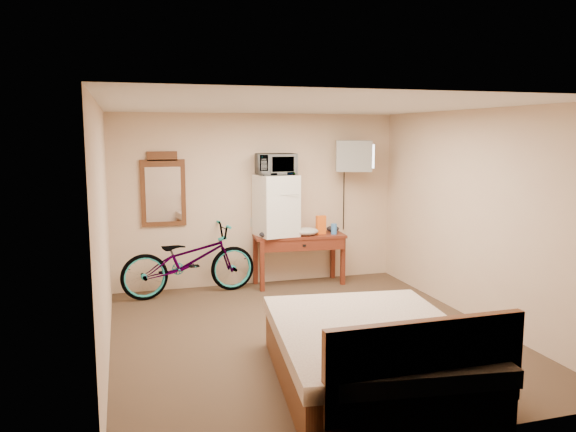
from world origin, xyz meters
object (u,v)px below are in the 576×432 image
Objects in this scene: mini_fridge at (276,205)px; crt_television at (353,156)px; microwave at (276,164)px; bed at (373,354)px; blue_cup at (334,229)px; desk at (300,243)px; wall_mirror at (163,190)px; bicycle at (189,260)px.

mini_fridge is 1.32× the size of crt_television.
microwave is 1.18m from crt_television.
mini_fridge is at bearing 88.91° from bed.
blue_cup is (0.84, -0.14, -0.36)m from mini_fridge.
crt_television is (0.33, 0.10, 1.06)m from blue_cup.
desk is at bearing 83.11° from bed.
blue_cup is at bearing 74.59° from bed.
wall_mirror reaches higher than mini_fridge.
bed is at bearing -105.41° from blue_cup.
microwave is at bearing 170.70° from blue_cup.
bed is at bearing -91.09° from mini_fridge.
bicycle is at bearing -175.16° from mini_fridge.
blue_cup is at bearing -9.24° from desk.
microwave is at bearing 178.22° from crt_television.
bed is at bearing -96.89° from desk.
mini_fridge is 3.54m from bed.
wall_mirror is (-1.57, 0.22, -0.35)m from microwave.
bicycle is (-1.27, -0.11, -0.70)m from mini_fridge.
mini_fridge is 0.84× the size of wall_mirror.
bicycle is at bearing 179.19° from blue_cup.
blue_cup is (0.50, -0.08, 0.20)m from desk.
blue_cup is at bearing -8.07° from microwave.
mini_fridge is 0.38× the size of bed.
bicycle is (-2.45, -0.07, -1.40)m from crt_television.
bicycle is at bearing -178.18° from desk.
desk is at bearing -8.16° from microwave.
bed is (-0.91, -3.29, -0.53)m from blue_cup.
wall_mirror is 1.04m from bicycle.
microwave reaches higher than bed.
wall_mirror is at bearing 172.18° from mini_fridge.
blue_cup is at bearing -98.06° from bicycle.
desk is 0.66m from mini_fridge.
crt_television reaches higher than blue_cup.
bicycle reaches higher than desk.
wall_mirror is at bearing 174.76° from crt_television.
blue_cup is at bearing -8.34° from wall_mirror.
bicycle is 0.80× the size of bed.
wall_mirror is 0.56× the size of bicycle.
bicycle is at bearing 109.98° from bed.
crt_television is at bearing -0.55° from microwave.
microwave is at bearing -7.82° from wall_mirror.
desk is 1.55× the size of mini_fridge.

